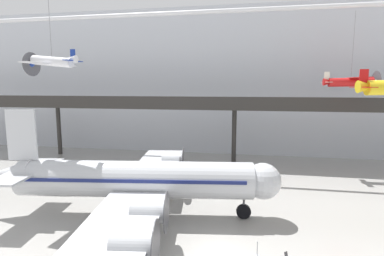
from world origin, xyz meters
name	(u,v)px	position (x,y,z in m)	size (l,w,h in m)	color
ground_plane	(217,255)	(0.00, 0.00, 0.00)	(260.00, 260.00, 0.00)	#9E9B96
hangar_back_wall	(237,82)	(0.00, 33.65, 12.60)	(140.00, 3.00, 25.19)	silver
mezzanine_walkway	(234,108)	(0.00, 25.81, 8.62)	(110.00, 3.20, 10.30)	#2D2B28
ceiling_truss_beam	(235,11)	(0.00, 22.35, 21.84)	(120.00, 0.60, 0.60)	silver
airliner_silver_main	(134,180)	(-8.02, 5.00, 3.45)	(26.69, 30.56, 9.76)	silver
suspended_plane_white_twin	(52,62)	(-16.32, 6.19, 14.11)	(5.27, 6.45, 8.67)	silver
suspended_plane_red_highwing	(351,82)	(15.19, 23.11, 12.41)	(6.82, 8.39, 10.54)	red
stanchion_barrier	(257,251)	(2.81, 0.39, 0.33)	(0.36, 0.36, 1.08)	#B2B5BA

